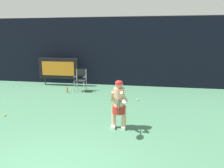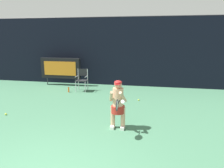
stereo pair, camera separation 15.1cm
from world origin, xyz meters
name	(u,v)px [view 1 (the left image)]	position (x,y,z in m)	size (l,w,h in m)	color
backdrop_screen	(115,52)	(0.00, 8.50, 1.81)	(18.00, 0.12, 3.66)	black
scoreboard	(59,68)	(-2.96, 7.85, 0.95)	(2.20, 0.21, 1.50)	black
umpire_chair	(81,79)	(-1.42, 6.88, 0.62)	(0.52, 0.44, 1.08)	#B7B7BC
water_bottle	(67,90)	(-1.98, 6.50, 0.12)	(0.07, 0.07, 0.27)	#E05D19
tennis_player	(119,103)	(1.02, 2.91, 0.78)	(0.52, 0.59, 1.44)	white
tennis_racket	(119,105)	(1.10, 2.32, 0.91)	(0.03, 0.60, 0.31)	black
tennis_ball_loose	(138,100)	(1.44, 5.75, 0.03)	(0.07, 0.07, 0.07)	#CCDB3D
tennis_ball_spare	(5,115)	(-2.94, 3.22, 0.03)	(0.07, 0.07, 0.07)	#CCDB3D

